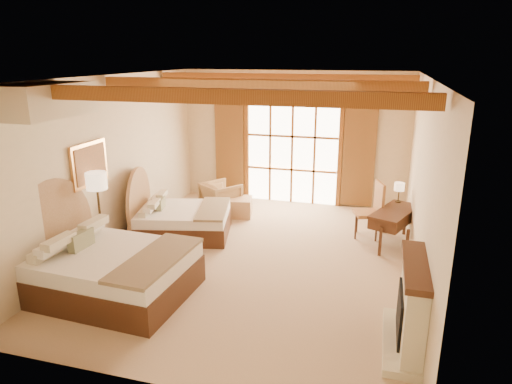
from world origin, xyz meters
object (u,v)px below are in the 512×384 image
(nightstand, at_px, (99,249))
(desk, at_px, (394,226))
(bed_near, at_px, (103,265))
(armchair, at_px, (221,197))
(bed_far, at_px, (176,217))

(nightstand, height_order, desk, desk)
(bed_near, distance_m, armchair, 4.08)
(bed_near, bearing_deg, bed_far, 92.11)
(bed_near, bearing_deg, armchair, 86.83)
(bed_far, height_order, desk, bed_far)
(bed_far, bearing_deg, desk, -4.60)
(nightstand, distance_m, desk, 5.47)
(bed_far, bearing_deg, nightstand, -124.69)
(desk, bearing_deg, bed_far, -149.52)
(bed_near, relative_size, nightstand, 3.95)
(bed_far, height_order, armchair, bed_far)
(bed_near, distance_m, nightstand, 1.03)
(desk, bearing_deg, nightstand, -132.71)
(armchair, xyz_separation_m, desk, (3.87, -0.90, 0.02))
(bed_near, height_order, desk, bed_near)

